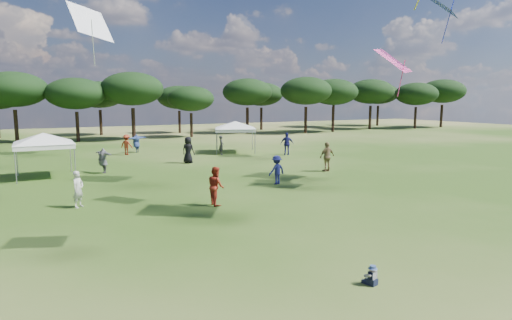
{
  "coord_description": "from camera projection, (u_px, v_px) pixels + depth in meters",
  "views": [
    {
      "loc": [
        -6.54,
        -5.14,
        4.52
      ],
      "look_at": [
        -0.81,
        6.0,
        2.74
      ],
      "focal_mm": 30.0,
      "sensor_mm": 36.0,
      "label": 1
    }
  ],
  "objects": [
    {
      "name": "festival_crowd",
      "position": [
        135.0,
        159.0,
        26.6
      ],
      "size": [
        27.6,
        21.41,
        1.91
      ],
      "color": "maroon",
      "rests_on": "ground"
    },
    {
      "name": "toddler",
      "position": [
        372.0,
        276.0,
        10.49
      ],
      "size": [
        0.36,
        0.39,
        0.49
      ],
      "rotation": [
        0.0,
        0.0,
        0.25
      ],
      "color": "black",
      "rests_on": "ground"
    },
    {
      "name": "tree_line",
      "position": [
        119.0,
        92.0,
        50.18
      ],
      "size": [
        108.78,
        17.63,
        7.77
      ],
      "color": "black",
      "rests_on": "ground"
    },
    {
      "name": "tent_right",
      "position": [
        235.0,
        123.0,
        36.58
      ],
      "size": [
        6.27,
        6.27,
        2.98
      ],
      "rotation": [
        0.0,
        0.0,
        -0.4
      ],
      "color": "gray",
      "rests_on": "ground"
    },
    {
      "name": "tent_left",
      "position": [
        43.0,
        135.0,
        24.63
      ],
      "size": [
        6.34,
        6.34,
        2.92
      ],
      "rotation": [
        0.0,
        0.0,
        0.01
      ],
      "color": "gray",
      "rests_on": "ground"
    }
  ]
}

